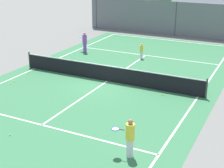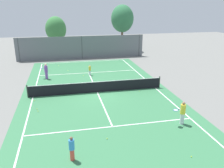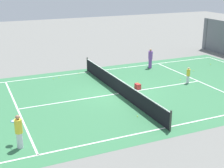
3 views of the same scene
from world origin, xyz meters
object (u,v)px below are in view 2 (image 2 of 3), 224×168
object	(u,v)px
tennis_ball_5	(60,89)
tennis_ball_0	(139,91)
player_0	(90,70)
tennis_ball_1	(191,157)
tennis_ball_8	(68,71)
tennis_ball_7	(34,101)
tennis_ball_6	(37,109)
tennis_ball_9	(38,111)
player_1	(182,113)
tennis_ball_3	(83,76)
player_2	(46,71)
player_3	(72,148)
tennis_ball_2	(58,66)
ball_crate	(91,85)
tennis_ball_4	(107,139)

from	to	relation	value
tennis_ball_5	tennis_ball_0	bearing A→B (deg)	-15.91
player_0	tennis_ball_1	bearing A→B (deg)	-78.29
tennis_ball_5	tennis_ball_8	bearing A→B (deg)	81.94
player_0	tennis_ball_7	size ratio (longest dim) A/B	17.64
tennis_ball_6	tennis_ball_9	size ratio (longest dim) A/B	1.00
tennis_ball_5	tennis_ball_8	size ratio (longest dim) A/B	1.00
player_1	tennis_ball_3	xyz separation A→B (m)	(-5.24, 12.30, -0.78)
tennis_ball_6	player_2	bearing A→B (deg)	87.18
tennis_ball_0	tennis_ball_3	world-z (taller)	same
player_2	tennis_ball_5	distance (m)	4.05
tennis_ball_0	tennis_ball_7	distance (m)	9.05
tennis_ball_3	tennis_ball_9	world-z (taller)	same
player_2	player_3	xyz separation A→B (m)	(1.89, -14.36, -0.15)
player_3	tennis_ball_2	size ratio (longest dim) A/B	20.18
player_0	player_2	world-z (taller)	player_2
tennis_ball_1	tennis_ball_2	distance (m)	21.81
ball_crate	tennis_ball_6	world-z (taller)	ball_crate
player_2	tennis_ball_2	distance (m)	5.52
player_2	tennis_ball_8	bearing A→B (deg)	49.70
tennis_ball_2	tennis_ball_6	bearing A→B (deg)	-96.97
tennis_ball_4	tennis_ball_6	distance (m)	6.74
player_1	tennis_ball_1	size ratio (longest dim) A/B	23.80
player_0	tennis_ball_1	xyz separation A→B (m)	(3.28, -15.81, -0.56)
player_0	tennis_ball_7	world-z (taller)	player_0
tennis_ball_1	player_0	bearing A→B (deg)	101.71
player_1	tennis_ball_4	xyz separation A→B (m)	(-5.15, -0.80, -0.78)
ball_crate	tennis_ball_0	bearing A→B (deg)	-28.69
tennis_ball_8	tennis_ball_9	bearing A→B (deg)	-103.35
ball_crate	tennis_ball_9	bearing A→B (deg)	-134.42
player_2	tennis_ball_3	distance (m)	3.98
player_3	player_2	bearing A→B (deg)	97.49
player_0	player_3	bearing A→B (deg)	-100.51
player_3	tennis_ball_1	bearing A→B (deg)	-10.19
player_1	ball_crate	xyz separation A→B (m)	(-4.86, 8.55, -0.63)
player_1	player_0	bearing A→B (deg)	109.97
player_2	tennis_ball_4	bearing A→B (deg)	-72.78
tennis_ball_2	tennis_ball_3	xyz separation A→B (m)	(2.68, -5.05, 0.00)
tennis_ball_9	tennis_ball_7	bearing A→B (deg)	102.16
player_0	player_2	xyz separation A→B (m)	(-4.62, -0.37, 0.24)
player_3	tennis_ball_1	world-z (taller)	player_3
tennis_ball_1	tennis_ball_2	world-z (taller)	same
tennis_ball_0	tennis_ball_1	distance (m)	9.75
player_3	tennis_ball_4	distance (m)	2.67
tennis_ball_0	tennis_ball_3	bearing A→B (deg)	126.60
player_1	tennis_ball_1	bearing A→B (deg)	-109.78
tennis_ball_4	tennis_ball_8	bearing A→B (deg)	96.17
tennis_ball_2	tennis_ball_3	bearing A→B (deg)	-62.06
tennis_ball_3	tennis_ball_7	xyz separation A→B (m)	(-4.61, -6.24, 0.00)
player_1	tennis_ball_7	size ratio (longest dim) A/B	23.80
player_3	tennis_ball_3	distance (m)	14.78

